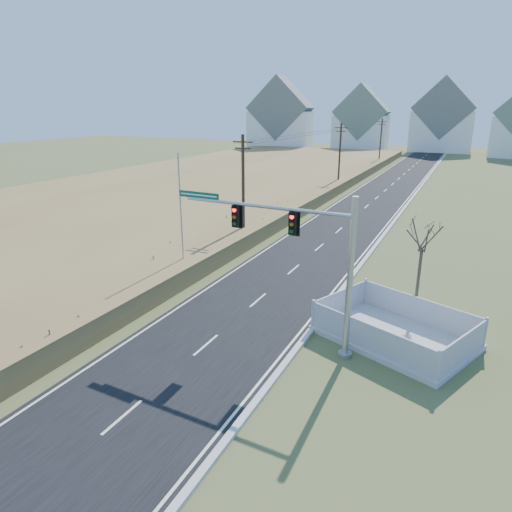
% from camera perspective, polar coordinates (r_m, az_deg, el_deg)
% --- Properties ---
extents(ground, '(260.00, 260.00, 0.00)m').
position_cam_1_polar(ground, '(24.28, -3.80, -9.07)').
color(ground, '#4F562A').
rests_on(ground, ground).
extents(road, '(8.00, 180.00, 0.06)m').
position_cam_1_polar(road, '(70.50, 16.43, 8.37)').
color(road, black).
rests_on(road, ground).
extents(curb, '(0.30, 180.00, 0.18)m').
position_cam_1_polar(curb, '(69.98, 19.81, 8.02)').
color(curb, '#B2AFA8').
rests_on(curb, ground).
extents(reed_marsh, '(38.00, 110.00, 1.30)m').
position_cam_1_polar(reed_marsh, '(69.04, -5.26, 9.35)').
color(reed_marsh, olive).
rests_on(reed_marsh, ground).
extents(utility_pole_near, '(1.80, 0.26, 9.00)m').
position_cam_1_polar(utility_pole_near, '(38.43, -1.62, 8.53)').
color(utility_pole_near, '#422D1E').
rests_on(utility_pole_near, ground).
extents(utility_pole_mid, '(1.80, 0.26, 9.00)m').
position_cam_1_polar(utility_pole_mid, '(66.38, 10.41, 12.30)').
color(utility_pole_mid, '#422D1E').
rests_on(utility_pole_mid, ground).
extents(utility_pole_far, '(1.80, 0.26, 9.00)m').
position_cam_1_polar(utility_pole_far, '(95.58, 15.30, 13.66)').
color(utility_pole_far, '#422D1E').
rests_on(utility_pole_far, ground).
extents(condo_nw, '(17.69, 13.38, 19.05)m').
position_cam_1_polar(condo_nw, '(128.42, 3.11, 16.58)').
color(condo_nw, white).
rests_on(condo_nw, ground).
extents(condo_nnw, '(14.93, 11.17, 17.03)m').
position_cam_1_polar(condo_nnw, '(130.07, 13.01, 15.84)').
color(condo_nnw, white).
rests_on(condo_nnw, ground).
extents(condo_n, '(15.27, 10.20, 18.54)m').
position_cam_1_polar(condo_n, '(131.14, 22.29, 15.31)').
color(condo_n, white).
rests_on(condo_n, ground).
extents(traffic_signal_mast, '(9.47, 0.90, 7.55)m').
position_cam_1_polar(traffic_signal_mast, '(20.86, 6.83, -0.10)').
color(traffic_signal_mast, '#9EA0A5').
rests_on(traffic_signal_mast, ground).
extents(fence_enclosure, '(8.39, 7.19, 1.62)m').
position_cam_1_polar(fence_enclosure, '(24.04, 16.87, -9.35)').
color(fence_enclosure, '#B7B5AD').
rests_on(fence_enclosure, ground).
extents(open_sign, '(0.50, 0.10, 0.62)m').
position_cam_1_polar(open_sign, '(22.22, 15.58, -11.53)').
color(open_sign, white).
rests_on(open_sign, ground).
extents(flagpole, '(0.38, 0.38, 8.35)m').
position_cam_1_polar(flagpole, '(30.76, -9.27, 3.29)').
color(flagpole, '#B7B5AD').
rests_on(flagpole, ground).
extents(bare_tree, '(2.15, 2.15, 5.70)m').
position_cam_1_polar(bare_tree, '(26.07, 20.22, 2.58)').
color(bare_tree, '#4C3F33').
rests_on(bare_tree, ground).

